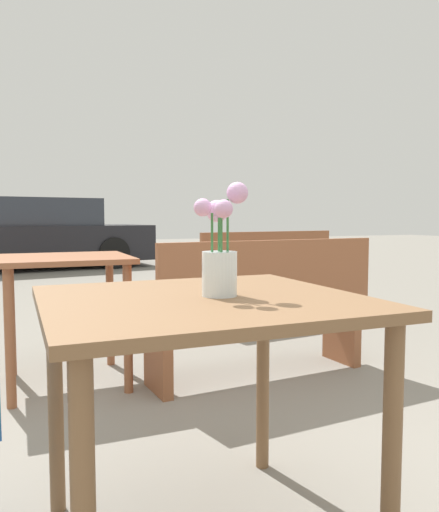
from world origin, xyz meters
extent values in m
cube|color=brown|center=(0.00, 0.00, 0.74)|extent=(0.90, 0.84, 0.03)
cylinder|color=brown|center=(0.38, -0.36, 0.36)|extent=(0.05, 0.05, 0.73)
cylinder|color=brown|center=(-0.38, 0.36, 0.36)|extent=(0.05, 0.05, 0.73)
cylinder|color=brown|center=(0.39, 0.36, 0.36)|extent=(0.05, 0.05, 0.73)
cylinder|color=silver|center=(0.05, -0.01, 0.82)|extent=(0.10, 0.10, 0.13)
cylinder|color=silver|center=(0.05, -0.01, 0.79)|extent=(0.09, 0.09, 0.07)
cylinder|color=#337038|center=(0.07, -0.01, 0.90)|extent=(0.01, 0.01, 0.27)
sphere|color=#CC99C6|center=(0.11, -0.01, 1.05)|extent=(0.06, 0.06, 0.06)
cylinder|color=#337038|center=(0.05, 0.00, 0.87)|extent=(0.01, 0.01, 0.22)
sphere|color=#CC99C6|center=(0.06, 0.03, 1.00)|extent=(0.07, 0.07, 0.07)
cylinder|color=#337038|center=(0.02, -0.02, 0.88)|extent=(0.01, 0.01, 0.23)
sphere|color=#CC99C6|center=(-0.01, -0.02, 1.01)|extent=(0.05, 0.05, 0.05)
cylinder|color=#337038|center=(0.04, -0.04, 0.88)|extent=(0.01, 0.01, 0.23)
sphere|color=#CC99C6|center=(0.04, -0.07, 1.01)|extent=(0.05, 0.05, 0.05)
cube|color=brown|center=(1.69, 2.91, 0.44)|extent=(1.45, 0.52, 0.02)
cube|color=brown|center=(1.71, 2.75, 0.65)|extent=(1.42, 0.19, 0.40)
cube|color=brown|center=(1.04, 2.83, 0.21)|extent=(0.10, 0.33, 0.43)
cube|color=brown|center=(2.33, 2.98, 0.21)|extent=(0.10, 0.33, 0.43)
cube|color=brown|center=(0.89, 1.38, 0.44)|extent=(1.46, 0.46, 0.02)
cube|color=brown|center=(0.91, 1.22, 0.65)|extent=(1.44, 0.14, 0.40)
cube|color=brown|center=(0.24, 1.33, 0.21)|extent=(0.08, 0.33, 0.43)
cube|color=brown|center=(1.55, 1.42, 0.21)|extent=(0.08, 0.33, 0.43)
cube|color=brown|center=(-0.22, 1.68, 0.74)|extent=(0.74, 0.70, 0.03)
cylinder|color=brown|center=(-0.52, 1.40, 0.36)|extent=(0.05, 0.05, 0.73)
cylinder|color=brown|center=(0.08, 1.39, 0.36)|extent=(0.05, 0.05, 0.73)
cylinder|color=brown|center=(-0.52, 1.97, 0.36)|extent=(0.05, 0.05, 0.73)
cylinder|color=brown|center=(0.09, 1.96, 0.36)|extent=(0.05, 0.05, 0.73)
cube|color=black|center=(-0.20, 8.77, 0.48)|extent=(4.69, 2.29, 0.68)
cube|color=#2D333D|center=(-0.20, 8.77, 1.08)|extent=(2.67, 1.88, 0.51)
cylinder|color=black|center=(1.07, 9.76, 0.30)|extent=(0.62, 0.26, 0.60)
cylinder|color=black|center=(1.30, 8.17, 0.30)|extent=(0.62, 0.26, 0.60)
camera|label=1|loc=(-0.50, -1.33, 0.98)|focal=35.00mm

